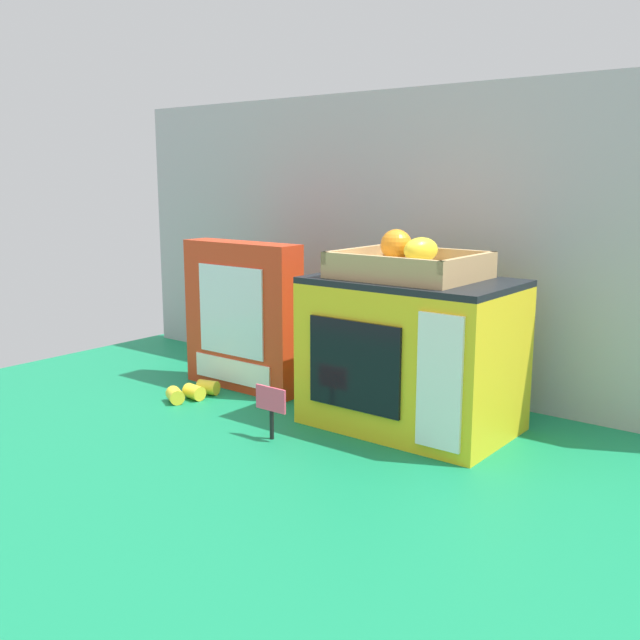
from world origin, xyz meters
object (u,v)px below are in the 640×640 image
object	(u,v)px
food_groups_crate	(408,263)
loose_toy_banana	(193,392)
toy_microwave	(411,354)
price_sign	(271,405)
cookie_set_box	(242,316)

from	to	relation	value
food_groups_crate	loose_toy_banana	xyz separation A→B (m)	(-0.44, -0.15, -0.30)
toy_microwave	loose_toy_banana	xyz separation A→B (m)	(-0.47, -0.14, -0.13)
price_sign	food_groups_crate	bearing A→B (deg)	59.19
toy_microwave	price_sign	distance (m)	0.29
price_sign	toy_microwave	bearing A→B (deg)	53.66
food_groups_crate	price_sign	distance (m)	0.37
cookie_set_box	price_sign	xyz separation A→B (m)	(0.28, -0.21, -0.10)
price_sign	loose_toy_banana	bearing A→B (deg)	164.94
cookie_set_box	price_sign	size ratio (longest dim) A/B	3.35
food_groups_crate	cookie_set_box	size ratio (longest dim) A/B	0.77
price_sign	loose_toy_banana	distance (m)	0.32
cookie_set_box	price_sign	bearing A→B (deg)	-37.68
price_sign	loose_toy_banana	world-z (taller)	price_sign
toy_microwave	food_groups_crate	bearing A→B (deg)	145.85
food_groups_crate	price_sign	bearing A→B (deg)	-120.81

